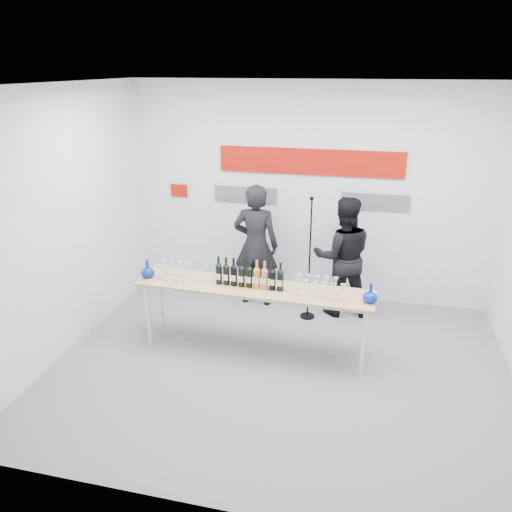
# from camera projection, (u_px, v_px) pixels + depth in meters

# --- Properties ---
(ground) EXTENTS (5.00, 5.00, 0.00)m
(ground) POSITION_uv_depth(u_px,v_px,m) (280.00, 367.00, 5.60)
(ground) COLOR slate
(ground) RESTS_ON ground
(back_wall) EXTENTS (5.00, 0.04, 3.00)m
(back_wall) POSITION_uv_depth(u_px,v_px,m) (309.00, 194.00, 6.87)
(back_wall) COLOR silver
(back_wall) RESTS_ON ground
(signage) EXTENTS (3.38, 0.02, 0.79)m
(signage) POSITION_uv_depth(u_px,v_px,m) (305.00, 172.00, 6.75)
(signage) COLOR #A21106
(signage) RESTS_ON back_wall
(tasting_table) EXTENTS (2.72, 0.62, 0.81)m
(tasting_table) POSITION_uv_depth(u_px,v_px,m) (254.00, 292.00, 5.68)
(tasting_table) COLOR tan
(tasting_table) RESTS_ON ground
(wine_bottles) EXTENTS (0.80, 0.10, 0.33)m
(wine_bottles) POSITION_uv_depth(u_px,v_px,m) (249.00, 273.00, 5.60)
(wine_bottles) COLOR black
(wine_bottles) RESTS_ON tasting_table
(decanter_left) EXTENTS (0.16, 0.16, 0.21)m
(decanter_left) POSITION_uv_depth(u_px,v_px,m) (148.00, 269.00, 5.88)
(decanter_left) COLOR #082195
(decanter_left) RESTS_ON tasting_table
(decanter_right) EXTENTS (0.16, 0.16, 0.21)m
(decanter_right) POSITION_uv_depth(u_px,v_px,m) (370.00, 293.00, 5.26)
(decanter_right) COLOR #082195
(decanter_right) RESTS_ON tasting_table
(glasses_left) EXTENTS (0.37, 0.23, 0.18)m
(glasses_left) POSITION_uv_depth(u_px,v_px,m) (174.00, 271.00, 5.86)
(glasses_left) COLOR silver
(glasses_left) RESTS_ON tasting_table
(glasses_right) EXTENTS (0.56, 0.24, 0.18)m
(glasses_right) POSITION_uv_depth(u_px,v_px,m) (318.00, 287.00, 5.44)
(glasses_right) COLOR silver
(glasses_right) RESTS_ON tasting_table
(presenter_left) EXTENTS (0.62, 0.41, 1.71)m
(presenter_left) POSITION_uv_depth(u_px,v_px,m) (256.00, 245.00, 6.82)
(presenter_left) COLOR black
(presenter_left) RESTS_ON ground
(presenter_right) EXTENTS (0.90, 0.77, 1.62)m
(presenter_right) POSITION_uv_depth(u_px,v_px,m) (343.00, 257.00, 6.55)
(presenter_right) COLOR black
(presenter_right) RESTS_ON ground
(mic_stand) EXTENTS (0.19, 0.19, 1.67)m
(mic_stand) POSITION_uv_depth(u_px,v_px,m) (309.00, 282.00, 6.52)
(mic_stand) COLOR black
(mic_stand) RESTS_ON ground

